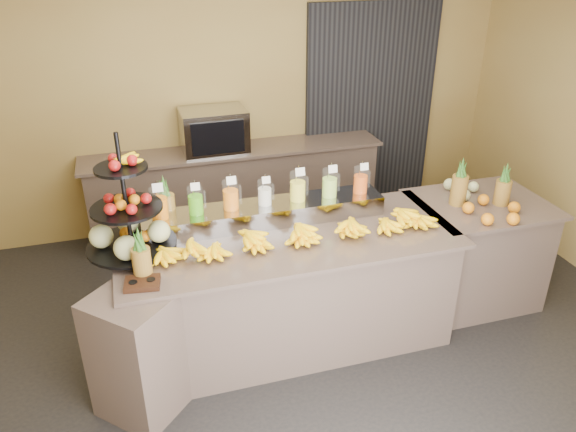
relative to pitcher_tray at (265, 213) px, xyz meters
name	(u,v)px	position (x,y,z in m)	size (l,w,h in m)	color
ground	(300,362)	(0.11, -0.58, -1.01)	(6.00, 6.00, 0.00)	black
room_envelope	(294,91)	(0.29, 0.21, 0.87)	(6.04, 5.02, 2.82)	olive
buffet_counter	(276,295)	(-0.01, -0.32, -0.54)	(2.75, 1.25, 0.93)	gray
right_counter	(474,251)	(1.81, -0.18, -0.54)	(1.08, 0.88, 0.93)	gray
back_ledge	(236,190)	(0.11, 1.67, -0.54)	(3.10, 0.55, 0.93)	gray
pitcher_tray	(265,213)	(0.00, 0.00, 0.00)	(1.85, 0.30, 0.15)	gray
juice_pitcher_orange_a	(159,205)	(-0.78, 0.00, 0.18)	(0.13, 0.13, 0.31)	silver
juice_pitcher_green	(196,202)	(-0.52, 0.00, 0.17)	(0.11, 0.12, 0.27)	silver
juice_pitcher_orange_b	(231,197)	(-0.26, 0.00, 0.17)	(0.12, 0.13, 0.29)	silver
juice_pitcher_milk	(265,194)	(0.00, 0.00, 0.16)	(0.11, 0.11, 0.26)	silver
juice_pitcher_lemon	(298,188)	(0.26, 0.00, 0.18)	(0.12, 0.13, 0.30)	silver
juice_pitcher_lime	(330,185)	(0.52, 0.00, 0.17)	(0.12, 0.12, 0.29)	silver
juice_pitcher_orange_c	(361,181)	(0.78, 0.00, 0.17)	(0.11, 0.12, 0.28)	silver
banana_heap	(300,231)	(0.17, -0.35, 0.00)	(2.17, 0.20, 0.18)	yellow
fruit_stand	(135,223)	(-0.96, -0.17, 0.15)	(0.70, 0.70, 0.87)	black
condiment_caddy	(142,283)	(-0.97, -0.62, -0.06)	(0.22, 0.16, 0.03)	black
pineapple_left_a	(141,259)	(-0.95, -0.52, 0.06)	(0.12, 0.12, 0.37)	brown
pineapple_left_b	(166,208)	(-0.73, 0.14, 0.08)	(0.14, 0.14, 0.42)	brown
right_fruit_pile	(485,201)	(1.74, -0.30, 0.00)	(0.47, 0.45, 0.25)	brown
oven_warmer	(214,131)	(-0.09, 1.67, 0.14)	(0.65, 0.45, 0.43)	gray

